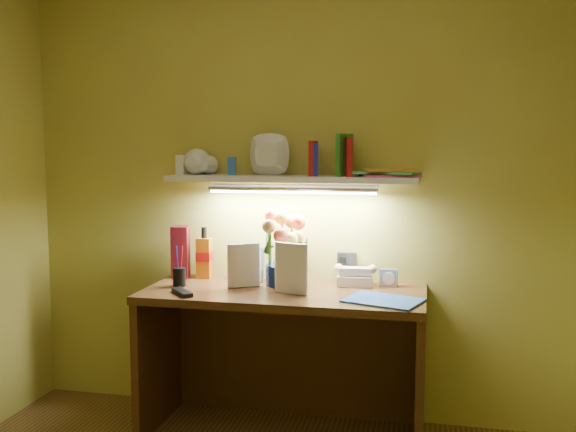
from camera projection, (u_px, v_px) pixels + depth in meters
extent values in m
cube|color=#3D1E10|center=(283.00, 363.00, 3.24)|extent=(1.40, 0.60, 0.75)
cube|color=#A9AAAE|center=(389.00, 278.00, 3.30)|extent=(0.09, 0.05, 0.09)
cube|color=#540C13|center=(181.00, 252.00, 3.51)|extent=(0.11, 0.11, 0.28)
cylinder|color=black|center=(179.00, 271.00, 3.29)|extent=(0.09, 0.09, 0.16)
cube|color=black|center=(182.00, 292.00, 3.11)|extent=(0.15, 0.16, 0.02)
cube|color=blue|center=(383.00, 300.00, 2.97)|extent=(0.40, 0.34, 0.01)
imported|color=silver|center=(227.00, 266.00, 3.24)|extent=(0.16, 0.10, 0.23)
imported|color=silver|center=(275.00, 267.00, 3.16)|extent=(0.18, 0.08, 0.25)
cube|color=silver|center=(291.00, 179.00, 3.31)|extent=(1.30, 0.25, 0.03)
imported|color=silver|center=(191.00, 165.00, 3.41)|extent=(0.16, 0.16, 0.11)
imported|color=silver|center=(202.00, 166.00, 3.41)|extent=(0.11, 0.11, 0.10)
imported|color=silver|center=(266.00, 170.00, 3.33)|extent=(0.25, 0.25, 0.05)
cube|color=silver|center=(181.00, 165.00, 3.47)|extent=(0.05, 0.04, 0.11)
cube|color=blue|center=(232.00, 166.00, 3.41)|extent=(0.05, 0.04, 0.10)
cube|color=#AB1518|center=(313.00, 158.00, 3.29)|extent=(0.03, 0.12, 0.18)
cube|color=yellow|center=(342.00, 155.00, 3.28)|extent=(0.03, 0.13, 0.21)
cube|color=#2026AF|center=(315.00, 159.00, 3.30)|extent=(0.05, 0.12, 0.17)
cube|color=#2A7524|center=(344.00, 155.00, 3.25)|extent=(0.08, 0.14, 0.22)
cube|color=#AB1518|center=(347.00, 157.00, 3.25)|extent=(0.08, 0.14, 0.20)
cube|color=#F04C9C|center=(389.00, 176.00, 3.22)|extent=(0.32, 0.27, 0.01)
cube|color=#53BB6D|center=(386.00, 172.00, 3.24)|extent=(0.35, 0.28, 0.01)
cube|color=orange|center=(390.00, 170.00, 3.22)|extent=(0.31, 0.27, 0.01)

